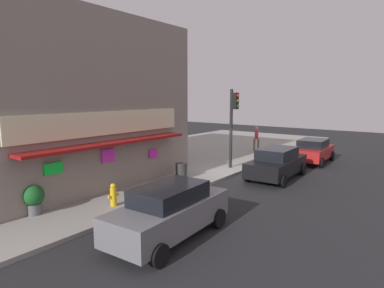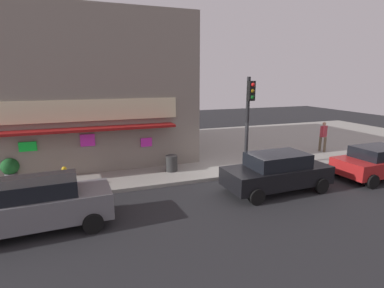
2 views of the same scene
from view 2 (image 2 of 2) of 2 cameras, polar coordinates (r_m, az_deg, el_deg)
ground_plane at (r=14.71m, az=8.83°, el=-6.39°), size 57.67×57.67×0.00m
sidewalk at (r=20.26m, az=0.19°, el=-0.71°), size 38.45×12.72×0.16m
corner_building at (r=19.68m, az=-19.98°, el=9.97°), size 11.44×10.56×7.88m
traffic_light at (r=15.19m, az=10.79°, el=6.29°), size 0.32×0.58×4.62m
fire_hydrant at (r=13.92m, az=-23.11°, el=-5.81°), size 0.49×0.25×0.90m
trash_can at (r=14.96m, az=-3.93°, el=-3.70°), size 0.59×0.59×0.79m
pedestrian at (r=20.46m, az=23.78°, el=1.57°), size 0.60×0.49×1.88m
potted_plant_by_doorway at (r=15.69m, az=-31.39°, el=-3.98°), size 0.76×0.76×1.09m
parked_car_red at (r=16.79m, az=31.81°, el=-2.93°), size 4.15×2.20×1.55m
parked_car_black at (r=13.18m, az=15.88°, el=-5.13°), size 4.60×2.19×1.65m
parked_car_grey at (r=10.70m, az=-27.39°, el=-10.17°), size 4.52×2.12×1.69m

